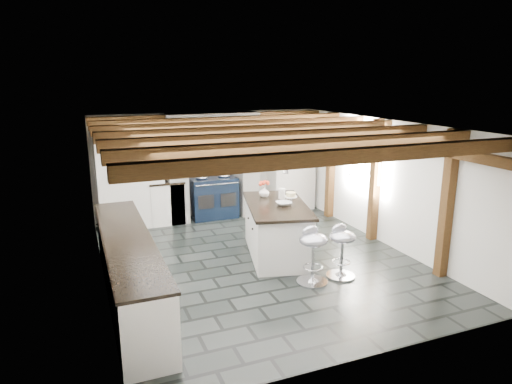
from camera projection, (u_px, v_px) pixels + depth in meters
name	position (u px, v px, depth m)	size (l,w,h in m)	color
ground	(259.00, 260.00, 7.75)	(6.00, 6.00, 0.00)	black
room_shell	(201.00, 185.00, 8.55)	(6.00, 6.03, 6.00)	silver
range_cooker	(213.00, 197.00, 10.05)	(1.00, 0.63, 0.99)	black
kitchen_island	(277.00, 229.00, 7.90)	(1.41, 2.06, 1.24)	white
bar_stool_near	(342.00, 245.00, 7.01)	(0.48, 0.48, 0.84)	silver
bar_stool_far	(313.00, 249.00, 6.79)	(0.52, 0.52, 0.88)	silver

